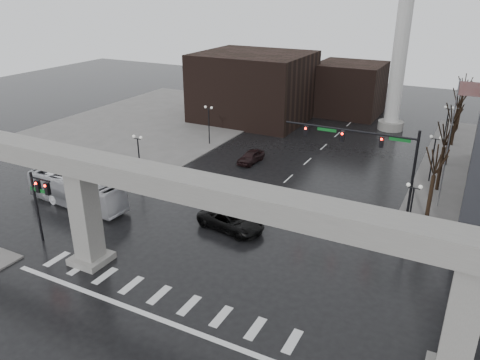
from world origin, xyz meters
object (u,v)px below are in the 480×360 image
Objects in this scene: city_bus at (76,190)px; far_car at (251,157)px; pickup_truck at (231,221)px; signal_mast_arm at (371,148)px.

city_bus is 20.15m from far_car.
pickup_truck is 16.29m from far_car.
signal_mast_arm reaches higher than far_car.
pickup_truck reaches higher than far_car.
signal_mast_arm is at bearing -34.12° from pickup_truck.
city_bus is at bearing 109.13° from pickup_truck.
far_car is at bearing 158.71° from signal_mast_arm.
signal_mast_arm is 2.04× the size of pickup_truck.
city_bus is at bearing -153.46° from signal_mast_arm.
signal_mast_arm is at bearing -16.36° from far_car.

